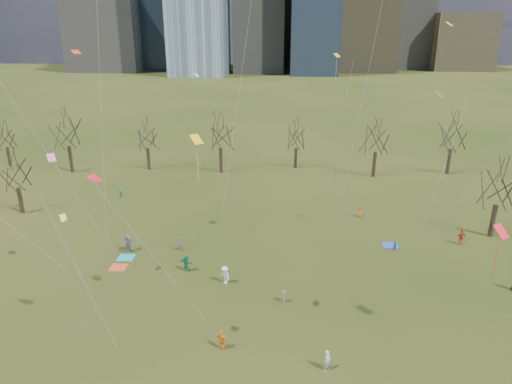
{
  "coord_description": "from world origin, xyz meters",
  "views": [
    {
      "loc": [
        2.07,
        -29.54,
        22.29
      ],
      "look_at": [
        0.0,
        12.0,
        7.0
      ],
      "focal_mm": 32.0,
      "sensor_mm": 36.0,
      "label": 1
    }
  ],
  "objects_px": {
    "blanket_navy": "(390,245)",
    "person_1": "(327,361)",
    "blanket_crimson": "(118,267)",
    "blanket_teal": "(126,257)",
    "person_4": "(222,340)"
  },
  "relations": [
    {
      "from": "blanket_teal",
      "to": "blanket_navy",
      "type": "distance_m",
      "value": 27.83
    },
    {
      "from": "blanket_navy",
      "to": "person_1",
      "type": "relative_size",
      "value": 1.02
    },
    {
      "from": "blanket_crimson",
      "to": "person_4",
      "type": "relative_size",
      "value": 1.02
    },
    {
      "from": "blanket_navy",
      "to": "person_1",
      "type": "bearing_deg",
      "value": -114.07
    },
    {
      "from": "blanket_crimson",
      "to": "person_4",
      "type": "height_order",
      "value": "person_4"
    },
    {
      "from": "person_1",
      "to": "blanket_navy",
      "type": "bearing_deg",
      "value": 12.19
    },
    {
      "from": "blanket_teal",
      "to": "blanket_crimson",
      "type": "distance_m",
      "value": 2.04
    },
    {
      "from": "blanket_crimson",
      "to": "person_1",
      "type": "relative_size",
      "value": 1.02
    },
    {
      "from": "blanket_teal",
      "to": "person_1",
      "type": "relative_size",
      "value": 1.02
    },
    {
      "from": "blanket_teal",
      "to": "blanket_navy",
      "type": "xyz_separation_m",
      "value": [
        27.52,
        4.14,
        0.0
      ]
    },
    {
      "from": "blanket_navy",
      "to": "blanket_crimson",
      "type": "bearing_deg",
      "value": -167.4
    },
    {
      "from": "person_1",
      "to": "person_4",
      "type": "height_order",
      "value": "person_1"
    },
    {
      "from": "blanket_navy",
      "to": "person_4",
      "type": "relative_size",
      "value": 1.02
    },
    {
      "from": "blanket_crimson",
      "to": "blanket_teal",
      "type": "bearing_deg",
      "value": 86.98
    },
    {
      "from": "blanket_crimson",
      "to": "person_1",
      "type": "bearing_deg",
      "value": -34.62
    }
  ]
}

